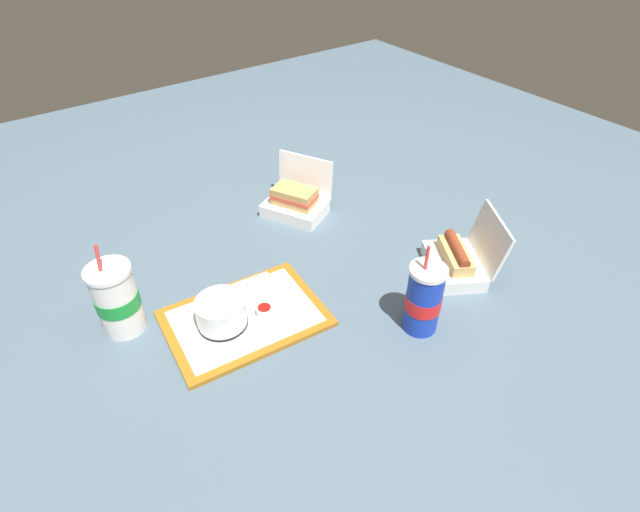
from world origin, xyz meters
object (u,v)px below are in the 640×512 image
food_tray (245,318)px  cake_container (221,313)px  ketchup_cup (264,311)px  plastic_fork (264,332)px  soda_cup_corner (424,299)px  soda_cup_center (117,299)px  clamshell_hotdog_center (458,260)px  clamshell_sandwich_left (296,201)px

food_tray → cake_container: bearing=-7.7°
ketchup_cup → food_tray: bearing=-32.2°
cake_container → plastic_fork: 0.11m
ketchup_cup → soda_cup_corner: size_ratio=0.17×
cake_container → ketchup_cup: bearing=160.6°
soda_cup_corner → soda_cup_center: (0.56, -0.41, 0.00)m
plastic_fork → soda_cup_corner: (-0.32, 0.19, 0.07)m
soda_cup_corner → plastic_fork: bearing=-31.0°
clamshell_hotdog_center → soda_cup_corner: 0.25m
soda_cup_center → ketchup_cup: bearing=148.5°
soda_cup_center → clamshell_hotdog_center: bearing=157.6°
cake_container → soda_cup_center: 0.24m
clamshell_sandwich_left → soda_cup_corner: (0.03, 0.57, 0.04)m
soda_cup_corner → clamshell_hotdog_center: bearing=-159.3°
cake_container → ketchup_cup: 0.10m
ketchup_cup → clamshell_hotdog_center: 0.53m
ketchup_cup → cake_container: bearing=-19.4°
cake_container → soda_cup_center: soda_cup_center is taller
food_tray → clamshell_sandwich_left: 0.48m
food_tray → ketchup_cup: bearing=147.8°
ketchup_cup → clamshell_hotdog_center: clamshell_hotdog_center is taller
cake_container → plastic_fork: size_ratio=1.09×
clamshell_hotdog_center → clamshell_sandwich_left: (0.19, -0.49, 0.00)m
soda_cup_corner → cake_container: bearing=-35.6°
soda_cup_corner → ketchup_cup: bearing=-40.0°
clamshell_hotdog_center → soda_cup_center: 0.86m
food_tray → ketchup_cup: (-0.04, 0.03, 0.02)m
cake_container → plastic_fork: (-0.06, 0.08, -0.03)m
clamshell_sandwich_left → cake_container: bearing=36.2°
ketchup_cup → clamshell_sandwich_left: bearing=-133.4°
food_tray → soda_cup_center: size_ratio=1.64×
soda_cup_corner → soda_cup_center: soda_cup_center is taller
food_tray → soda_cup_corner: bearing=140.9°
plastic_fork → clamshell_sandwich_left: size_ratio=0.48×
clamshell_hotdog_center → soda_cup_corner: bearing=20.7°
cake_container → soda_cup_center: (0.19, -0.14, 0.04)m
plastic_fork → clamshell_sandwich_left: 0.52m
clamshell_hotdog_center → cake_container: bearing=-17.2°
food_tray → ketchup_cup: ketchup_cup is taller
cake_container → plastic_fork: bearing=127.3°
food_tray → plastic_fork: plastic_fork is taller
clamshell_sandwich_left → soda_cup_center: (0.60, 0.16, 0.05)m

